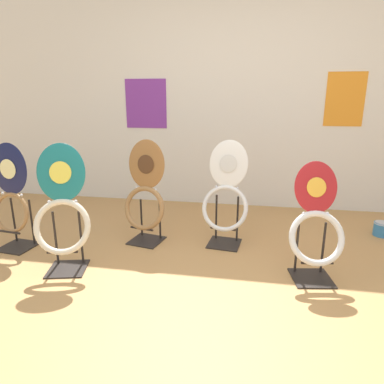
# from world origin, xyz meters

# --- Properties ---
(ground_plane) EXTENTS (14.00, 14.00, 0.00)m
(ground_plane) POSITION_xyz_m (0.00, 0.00, 0.00)
(ground_plane) COLOR #B7844C
(wall_back) EXTENTS (8.00, 0.07, 2.60)m
(wall_back) POSITION_xyz_m (-0.00, 2.28, 1.30)
(wall_back) COLOR silver
(wall_back) RESTS_ON ground_plane
(toilet_seat_display_woodgrain) EXTENTS (0.42, 0.33, 0.93)m
(toilet_seat_display_woodgrain) POSITION_xyz_m (-0.75, 1.01, 0.42)
(toilet_seat_display_woodgrain) COLOR black
(toilet_seat_display_woodgrain) RESTS_ON ground_plane
(toilet_seat_display_navy_moon) EXTENTS (0.37, 0.31, 0.92)m
(toilet_seat_display_navy_moon) POSITION_xyz_m (-1.83, 0.68, 0.47)
(toilet_seat_display_navy_moon) COLOR black
(toilet_seat_display_navy_moon) RESTS_ON ground_plane
(toilet_seat_display_teal_sax) EXTENTS (0.45, 0.35, 0.97)m
(toilet_seat_display_teal_sax) POSITION_xyz_m (-1.19, 0.40, 0.46)
(toilet_seat_display_teal_sax) COLOR black
(toilet_seat_display_teal_sax) RESTS_ON ground_plane
(toilet_seat_display_white_plain) EXTENTS (0.43, 0.34, 0.93)m
(toilet_seat_display_white_plain) POSITION_xyz_m (-0.03, 1.08, 0.44)
(toilet_seat_display_white_plain) COLOR black
(toilet_seat_display_white_plain) RESTS_ON ground_plane
(toilet_seat_display_crimson_swirl) EXTENTS (0.42, 0.34, 0.85)m
(toilet_seat_display_crimson_swirl) POSITION_xyz_m (0.65, 0.58, 0.39)
(toilet_seat_display_crimson_swirl) COLOR black
(toilet_seat_display_crimson_swirl) RESTS_ON ground_plane
(paint_can) EXTENTS (0.16, 0.16, 0.14)m
(paint_can) POSITION_xyz_m (1.44, 1.52, 0.07)
(paint_can) COLOR teal
(paint_can) RESTS_ON ground_plane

